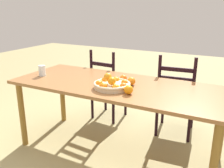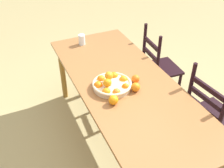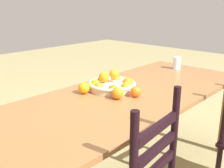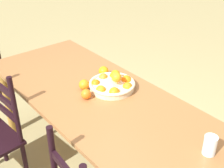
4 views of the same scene
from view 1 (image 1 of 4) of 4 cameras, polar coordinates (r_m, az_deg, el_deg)
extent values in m
plane|color=tan|center=(2.75, 1.02, -15.15)|extent=(12.00, 12.00, 0.00)
cube|color=#976336|center=(2.43, 1.12, -0.31)|extent=(2.09, 0.84, 0.03)
cylinder|color=olive|center=(2.87, -19.95, -6.60)|extent=(0.06, 0.06, 0.72)
cylinder|color=olive|center=(2.06, 22.32, -16.94)|extent=(0.06, 0.06, 0.72)
cylinder|color=olive|center=(3.33, -11.33, -2.51)|extent=(0.06, 0.06, 0.72)
cylinder|color=olive|center=(2.67, 23.92, -8.98)|extent=(0.06, 0.06, 0.72)
cube|color=black|center=(3.36, -0.67, -0.79)|extent=(0.42, 0.42, 0.03)
cylinder|color=black|center=(3.49, 3.14, -3.92)|extent=(0.04, 0.04, 0.41)
cylinder|color=black|center=(3.65, -1.50, -2.93)|extent=(0.04, 0.04, 0.41)
cylinder|color=black|center=(3.22, 0.30, -5.79)|extent=(0.04, 0.04, 0.41)
cylinder|color=black|center=(3.40, -4.56, -4.61)|extent=(0.04, 0.04, 0.41)
cylinder|color=black|center=(3.06, 0.32, 2.61)|extent=(0.04, 0.04, 0.51)
cylinder|color=black|center=(3.24, -4.77, 3.39)|extent=(0.04, 0.04, 0.51)
cube|color=black|center=(3.16, -2.29, 2.22)|extent=(0.30, 0.04, 0.04)
cube|color=black|center=(3.13, -2.32, 4.52)|extent=(0.30, 0.04, 0.04)
cube|color=black|center=(3.05, 14.61, -3.40)|extent=(0.46, 0.46, 0.03)
cylinder|color=black|center=(3.28, 18.00, -6.27)|extent=(0.04, 0.04, 0.41)
cylinder|color=black|center=(3.32, 11.62, -5.46)|extent=(0.04, 0.04, 0.41)
cylinder|color=black|center=(2.95, 17.35, -9.02)|extent=(0.04, 0.04, 0.41)
cylinder|color=black|center=(2.99, 10.22, -8.07)|extent=(0.04, 0.04, 0.41)
cylinder|color=black|center=(2.77, 18.28, 0.32)|extent=(0.04, 0.04, 0.54)
cylinder|color=black|center=(2.81, 10.76, 1.18)|extent=(0.04, 0.04, 0.54)
cube|color=black|center=(2.81, 14.36, -0.90)|extent=(0.34, 0.05, 0.04)
cube|color=black|center=(2.78, 14.52, 1.15)|extent=(0.34, 0.05, 0.04)
cube|color=black|center=(2.75, 14.69, 3.25)|extent=(0.34, 0.05, 0.04)
cylinder|color=beige|center=(2.29, 0.00, -0.43)|extent=(0.33, 0.33, 0.04)
torus|color=beige|center=(2.29, 0.00, 0.10)|extent=(0.34, 0.34, 0.02)
sphere|color=orange|center=(2.23, 2.61, -0.57)|extent=(0.07, 0.07, 0.07)
sphere|color=orange|center=(2.33, 2.84, 0.23)|extent=(0.07, 0.07, 0.07)
sphere|color=orange|center=(2.40, 0.82, 0.82)|extent=(0.07, 0.07, 0.07)
sphere|color=orange|center=(2.39, -1.50, 0.75)|extent=(0.08, 0.08, 0.08)
sphere|color=orange|center=(2.29, -3.05, -0.05)|extent=(0.07, 0.07, 0.07)
sphere|color=orange|center=(2.20, -2.05, -0.72)|extent=(0.08, 0.08, 0.08)
sphere|color=orange|center=(2.18, 0.86, -0.96)|extent=(0.07, 0.07, 0.07)
sphere|color=orange|center=(2.27, -0.97, 1.65)|extent=(0.07, 0.07, 0.07)
sphere|color=orange|center=(2.21, -0.03, 0.69)|extent=(0.07, 0.07, 0.07)
sphere|color=orange|center=(2.14, 3.82, -1.32)|extent=(0.08, 0.08, 0.08)
sphere|color=orange|center=(2.38, 4.47, 0.64)|extent=(0.08, 0.08, 0.08)
sphere|color=orange|center=(2.48, 2.62, 1.29)|extent=(0.07, 0.07, 0.07)
cylinder|color=silver|center=(2.80, -15.76, 2.97)|extent=(0.07, 0.07, 0.11)
camera|label=2|loc=(1.52, 67.52, 34.70)|focal=42.94mm
camera|label=3|loc=(3.20, 34.25, 12.35)|focal=42.31mm
camera|label=4|loc=(4.08, -11.86, 23.42)|focal=49.11mm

